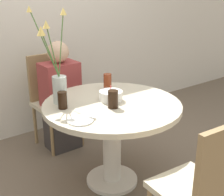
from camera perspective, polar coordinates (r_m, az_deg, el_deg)
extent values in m
plane|color=#6B5B4C|center=(2.71, 0.00, -14.88)|extent=(16.00, 16.00, 0.00)
cube|color=silver|center=(3.38, -14.08, 15.20)|extent=(8.00, 0.05, 2.60)
cylinder|color=beige|center=(2.39, 0.00, -1.35)|extent=(1.06, 1.06, 0.04)
cylinder|color=silver|center=(2.53, 0.00, -8.45)|extent=(0.15, 0.15, 0.63)
cylinder|color=silver|center=(2.70, 0.00, -14.62)|extent=(0.42, 0.42, 0.03)
cube|color=beige|center=(3.13, -10.02, -1.22)|extent=(0.42, 0.42, 0.04)
cube|color=#997A51|center=(3.20, -11.95, 3.87)|extent=(0.38, 0.06, 0.46)
cylinder|color=#997A51|center=(3.01, -10.90, -6.91)|extent=(0.03, 0.03, 0.41)
cylinder|color=#997A51|center=(3.17, -5.54, -5.20)|extent=(0.03, 0.03, 0.41)
cylinder|color=#997A51|center=(3.28, -13.85, -4.76)|extent=(0.03, 0.03, 0.41)
cylinder|color=#997A51|center=(3.43, -8.79, -3.30)|extent=(0.03, 0.03, 0.41)
cube|color=beige|center=(1.94, 14.34, -15.91)|extent=(0.43, 0.43, 0.04)
cube|color=#997A51|center=(1.71, 19.59, -11.77)|extent=(0.38, 0.06, 0.46)
cylinder|color=#997A51|center=(2.27, 13.65, -17.04)|extent=(0.03, 0.03, 0.41)
cylinder|color=white|center=(2.42, -0.22, 0.41)|extent=(0.18, 0.18, 0.08)
cylinder|color=#E54C4C|center=(2.40, -0.22, 1.79)|extent=(0.01, 0.01, 0.04)
cylinder|color=silver|center=(2.38, -9.51, 1.51)|extent=(0.11, 0.11, 0.21)
cylinder|color=#4C7538|center=(2.32, -9.29, 9.61)|extent=(0.07, 0.01, 0.47)
cone|color=#EFCC66|center=(2.31, -8.91, 15.42)|extent=(0.05, 0.05, 0.05)
cylinder|color=#4C7538|center=(2.29, -11.21, 7.80)|extent=(0.12, 0.01, 0.35)
cone|color=#EFCC66|center=(2.24, -12.87, 11.88)|extent=(0.06, 0.06, 0.07)
cylinder|color=#4C7538|center=(2.29, -10.77, 8.38)|extent=(0.08, 0.01, 0.39)
cone|color=#EFCC66|center=(2.25, -11.97, 13.04)|extent=(0.05, 0.05, 0.06)
cylinder|color=#4C7538|center=(2.34, -12.25, 9.70)|extent=(0.13, 0.16, 0.49)
cone|color=#EFCC66|center=(2.35, -14.94, 15.46)|extent=(0.04, 0.04, 0.04)
cylinder|color=white|center=(2.08, -5.85, -4.11)|extent=(0.18, 0.18, 0.01)
cylinder|color=black|center=(2.27, 0.18, -0.21)|extent=(0.08, 0.08, 0.13)
cylinder|color=black|center=(2.28, -9.04, -0.39)|extent=(0.07, 0.07, 0.13)
cylinder|color=maroon|center=(2.67, -0.83, 3.02)|extent=(0.07, 0.07, 0.14)
cube|color=#383333|center=(3.15, -9.05, -5.14)|extent=(0.31, 0.24, 0.45)
cube|color=#993838|center=(2.99, -9.50, 2.47)|extent=(0.34, 0.24, 0.42)
sphere|color=#D1A889|center=(2.91, -9.85, 8.29)|extent=(0.20, 0.20, 0.20)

